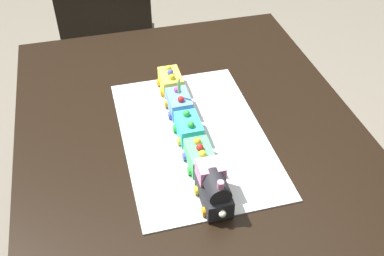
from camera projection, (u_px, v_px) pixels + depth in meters
The scene contains 9 objects.
dining_table at pixel (198, 174), 1.35m from camera, with size 1.40×1.00×0.74m.
chair at pixel (112, 49), 2.18m from camera, with size 0.47×0.47×0.86m.
cake_board at pixel (192, 136), 1.31m from camera, with size 0.60×0.40×0.00m, color silver.
cake_locomotive at pixel (214, 188), 1.10m from camera, with size 0.14×0.08×0.12m.
cake_car_gondola_mint_green at pixel (200, 156), 1.20m from camera, with size 0.10×0.08×0.07m.
cake_car_caboose_turquoise at pixel (189, 128), 1.29m from camera, with size 0.10×0.08×0.07m.
cake_car_tanker_sky_blue at pixel (179, 103), 1.38m from camera, with size 0.10×0.08×0.07m.
cake_car_hopper_lemon at pixel (171, 81), 1.46m from camera, with size 0.10×0.08×0.07m.
birthday_candle at pixel (179, 85), 1.33m from camera, with size 0.01×0.01×0.06m.
Camera 1 is at (-0.89, 0.25, 1.62)m, focal length 42.73 mm.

